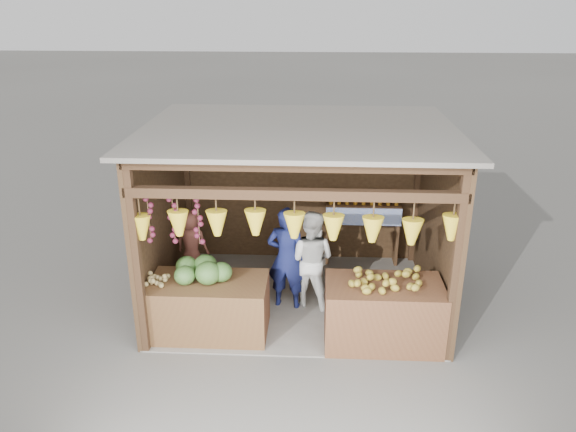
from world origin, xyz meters
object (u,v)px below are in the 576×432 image
object	(u,v)px
woman_standing	(311,259)
vendor_seated	(192,243)
counter_right	(383,313)
man_standing	(287,258)
counter_left	(209,307)

from	to	relation	value
woman_standing	vendor_seated	xyz separation A→B (m)	(-1.81, 0.27, 0.09)
counter_right	man_standing	distance (m)	1.61
counter_left	vendor_seated	distance (m)	1.27
counter_right	man_standing	xyz separation A→B (m)	(-1.32, 0.86, 0.36)
woman_standing	counter_right	bearing A→B (deg)	155.09
counter_left	counter_right	xyz separation A→B (m)	(2.33, -0.10, 0.04)
woman_standing	vendor_seated	distance (m)	1.83
man_standing	vendor_seated	size ratio (longest dim) A/B	1.53
counter_left	counter_right	size ratio (longest dim) A/B	1.03
counter_left	counter_right	world-z (taller)	counter_right
man_standing	woman_standing	distance (m)	0.36
woman_standing	vendor_seated	world-z (taller)	woman_standing
counter_left	man_standing	size ratio (longest dim) A/B	1.00
counter_left	woman_standing	distance (m)	1.63
counter_left	woman_standing	xyz separation A→B (m)	(1.36, 0.83, 0.35)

